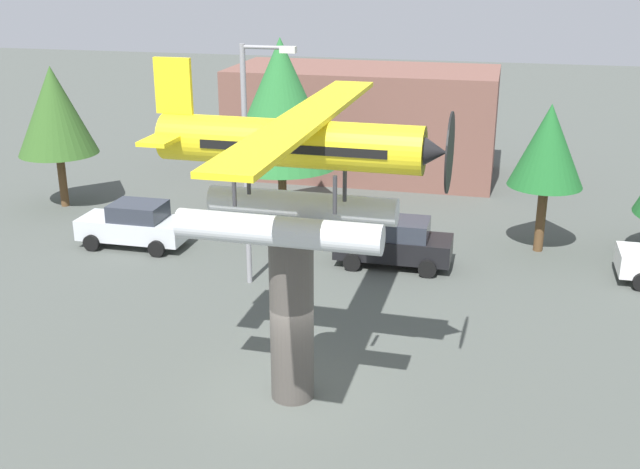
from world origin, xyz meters
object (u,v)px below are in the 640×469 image
(display_pedestal, at_px, (292,317))
(car_near_silver, at_px, (135,224))
(tree_east, at_px, (281,103))
(car_mid_black, at_px, (395,242))
(tree_center_back, at_px, (548,146))
(tree_west, at_px, (55,111))
(floatplane_monument, at_px, (295,164))
(streetlight_primary, at_px, (251,151))
(storefront_building, at_px, (363,121))

(display_pedestal, bearing_deg, car_near_silver, 134.11)
(tree_east, bearing_deg, car_mid_black, -37.46)
(tree_center_back, bearing_deg, car_near_silver, -168.33)
(display_pedestal, bearing_deg, tree_west, 137.47)
(car_mid_black, bearing_deg, tree_west, -13.16)
(floatplane_monument, bearing_deg, tree_east, 108.59)
(car_mid_black, xyz_separation_m, tree_east, (-5.48, 4.20, 4.13))
(tree_west, xyz_separation_m, tree_center_back, (20.77, -0.86, -0.24))
(tree_west, distance_m, tree_east, 10.17)
(tree_east, xyz_separation_m, tree_center_back, (10.64, -1.41, -0.92))
(streetlight_primary, height_order, tree_center_back, streetlight_primary)
(floatplane_monument, distance_m, streetlight_primary, 7.70)
(streetlight_primary, distance_m, tree_east, 7.04)
(display_pedestal, bearing_deg, streetlight_primary, 115.49)
(display_pedestal, bearing_deg, car_mid_black, 82.59)
(car_near_silver, bearing_deg, storefront_building, -117.19)
(display_pedestal, xyz_separation_m, floatplane_monument, (0.13, -0.00, 3.91))
(car_near_silver, bearing_deg, tree_center_back, -168.33)
(tree_west, xyz_separation_m, tree_east, (10.14, 0.55, 0.67))
(tree_east, bearing_deg, storefront_building, 76.78)
(car_near_silver, height_order, streetlight_primary, streetlight_primary)
(floatplane_monument, bearing_deg, storefront_building, 97.24)
(car_near_silver, distance_m, storefront_building, 14.54)
(tree_center_back, bearing_deg, storefront_building, 131.95)
(streetlight_primary, bearing_deg, display_pedestal, -64.51)
(car_near_silver, height_order, tree_center_back, tree_center_back)
(tree_center_back, bearing_deg, tree_east, 172.43)
(car_near_silver, relative_size, storefront_building, 0.32)
(car_near_silver, relative_size, tree_center_back, 0.74)
(tree_center_back, bearing_deg, display_pedestal, -117.42)
(storefront_building, relative_size, tree_center_back, 2.35)
(floatplane_monument, height_order, tree_east, floatplane_monument)
(display_pedestal, bearing_deg, floatplane_monument, -0.94)
(floatplane_monument, relative_size, streetlight_primary, 1.28)
(streetlight_primary, xyz_separation_m, tree_east, (-1.01, 6.96, 0.32))
(display_pedestal, relative_size, car_mid_black, 1.07)
(streetlight_primary, height_order, tree_west, streetlight_primary)
(floatplane_monument, height_order, tree_center_back, floatplane_monument)
(display_pedestal, distance_m, car_mid_black, 9.71)
(tree_center_back, bearing_deg, tree_west, 177.62)
(display_pedestal, xyz_separation_m, storefront_building, (-2.30, 22.00, 0.47))
(car_mid_black, relative_size, streetlight_primary, 0.52)
(display_pedestal, height_order, car_mid_black, display_pedestal)
(car_near_silver, bearing_deg, floatplane_monument, 134.52)
(car_mid_black, relative_size, tree_west, 0.67)
(floatplane_monument, xyz_separation_m, car_near_silver, (-9.02, 9.17, -5.28))
(display_pedestal, distance_m, streetlight_primary, 7.90)
(car_near_silver, relative_size, tree_east, 0.55)
(streetlight_primary, height_order, storefront_building, streetlight_primary)
(tree_west, bearing_deg, tree_east, 3.10)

